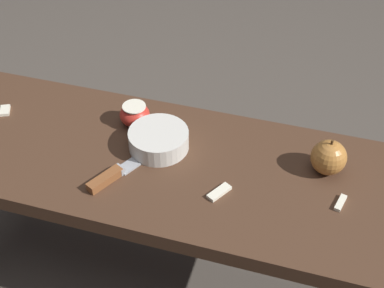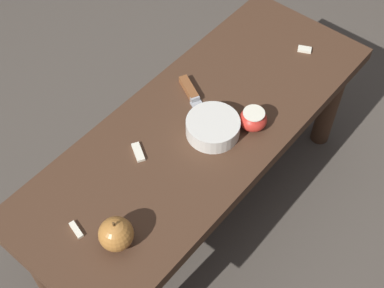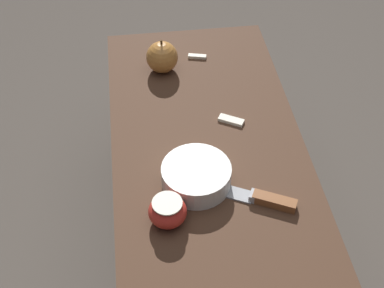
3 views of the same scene
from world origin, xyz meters
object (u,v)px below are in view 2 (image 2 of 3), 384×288
Objects in this scene: apple_cut at (253,119)px; bowl at (212,128)px; wooden_bench at (200,141)px; apple_whole at (116,234)px; knife at (193,95)px.

bowl is at bearing -37.21° from apple_cut.
wooden_bench is 0.17m from apple_cut.
apple_whole is at bearing -4.01° from apple_cut.
apple_whole reaches higher than knife.
bowl is (0.09, -0.07, -0.01)m from apple_cut.
apple_whole is (0.39, 0.08, 0.11)m from wooden_bench.
apple_whole reaches higher than bowl.
knife is at bearing -118.14° from bowl.
apple_whole reaches higher than wooden_bench.
wooden_bench is 15.07× the size of apple_cut.
apple_cut is at bearing 128.36° from wooden_bench.
bowl reaches higher than wooden_bench.
apple_cut reaches higher than bowl.
apple_whole is at bearing 4.97° from bowl.
bowl is (0.00, 0.04, 0.09)m from wooden_bench.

